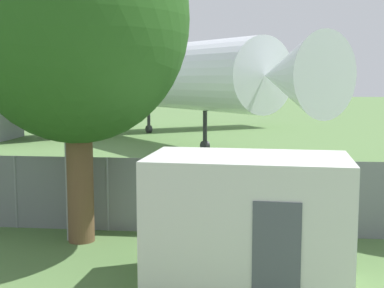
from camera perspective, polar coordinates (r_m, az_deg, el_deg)
name	(u,v)px	position (r m, az deg, el deg)	size (l,w,h in m)	color
perimeter_fence	(107,194)	(14.46, -9.01, -5.31)	(56.07, 0.07, 1.98)	gray
airplane	(126,77)	(38.11, -7.01, 7.09)	(26.71, 30.37, 11.96)	white
portable_cabin	(248,221)	(10.58, 5.97, -8.19)	(3.97, 2.45, 2.57)	silver
tree_left_of_cabin	(76,20)	(13.38, -12.26, 12.82)	(5.44, 5.44, 8.47)	brown
light_mast	(64,21)	(13.53, -13.48, 12.65)	(0.44, 0.44, 9.05)	#99999E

